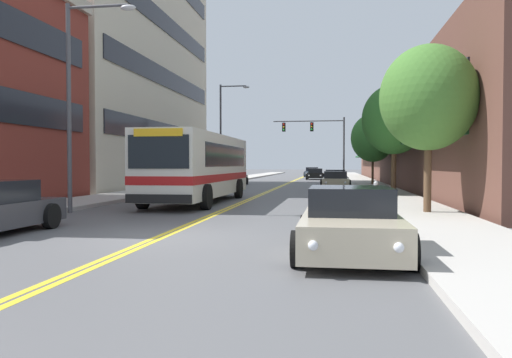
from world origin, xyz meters
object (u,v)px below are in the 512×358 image
object	(u,v)px
car_champagne_parked_right_foreground	(351,224)
fire_hydrant	(376,191)
street_lamp_left_near	(79,87)
street_tree_right_mid	(394,120)
car_navy_parked_right_far	(335,178)
street_tree_right_far	(373,138)
car_black_moving_second	(315,174)
street_tree_right_near	(428,98)
car_beige_parked_right_mid	(335,180)
car_charcoal_parked_left_mid	(233,178)
street_lamp_left_far	(225,126)
city_bus	(200,165)
car_slate_blue_moving_lead	(312,172)
traffic_signal_mast	(319,135)
car_red_parked_left_far	(207,182)

from	to	relation	value
car_champagne_parked_right_foreground	fire_hydrant	size ratio (longest dim) A/B	4.92
street_lamp_left_near	street_tree_right_mid	world-z (taller)	street_lamp_left_near
car_navy_parked_right_far	street_tree_right_far	world-z (taller)	street_tree_right_far
car_black_moving_second	street_tree_right_near	world-z (taller)	street_tree_right_near
car_beige_parked_right_mid	car_navy_parked_right_far	bearing A→B (deg)	89.71
car_charcoal_parked_left_mid	street_lamp_left_far	size ratio (longest dim) A/B	0.49
car_champagne_parked_right_foreground	city_bus	bearing A→B (deg)	116.97
street_tree_right_far	car_slate_blue_moving_lead	bearing A→B (deg)	101.35
car_charcoal_parked_left_mid	car_champagne_parked_right_foreground	bearing A→B (deg)	-74.67
traffic_signal_mast	fire_hydrant	xyz separation A→B (m)	(3.25, -29.46, -4.12)
car_charcoal_parked_left_mid	car_slate_blue_moving_lead	world-z (taller)	car_slate_blue_moving_lead
street_tree_right_mid	fire_hydrant	world-z (taller)	street_tree_right_mid
car_navy_parked_right_far	car_slate_blue_moving_lead	bearing A→B (deg)	96.53
street_lamp_left_near	street_lamp_left_far	bearing A→B (deg)	90.12
city_bus	street_lamp_left_near	world-z (taller)	street_lamp_left_near
car_red_parked_left_far	street_tree_right_mid	size ratio (longest dim) A/B	0.78
car_slate_blue_moving_lead	street_tree_right_mid	distance (m)	43.97
car_slate_blue_moving_lead	car_black_moving_second	distance (m)	13.32
car_black_moving_second	traffic_signal_mast	xyz separation A→B (m)	(0.59, -6.57, 4.12)
fire_hydrant	car_beige_parked_right_mid	bearing A→B (deg)	96.27
car_red_parked_left_far	car_navy_parked_right_far	distance (m)	14.28
car_red_parked_left_far	car_navy_parked_right_far	xyz separation A→B (m)	(8.59, 11.40, 0.02)
street_tree_right_mid	fire_hydrant	bearing A→B (deg)	-103.54
car_beige_parked_right_mid	street_lamp_left_far	world-z (taller)	street_lamp_left_far
car_red_parked_left_far	car_black_moving_second	xyz separation A→B (m)	(6.38, 25.59, 0.02)
street_lamp_left_near	street_lamp_left_far	distance (m)	24.54
city_bus	car_red_parked_left_far	distance (m)	10.38
street_lamp_left_far	street_tree_right_mid	size ratio (longest dim) A/B	1.43
street_lamp_left_far	car_charcoal_parked_left_mid	bearing A→B (deg)	23.94
car_navy_parked_right_far	street_tree_right_mid	xyz separation A→B (m)	(3.05, -15.91, 3.59)
car_red_parked_left_far	street_tree_right_mid	xyz separation A→B (m)	(11.64, -4.51, 3.61)
car_red_parked_left_far	car_champagne_parked_right_foreground	world-z (taller)	car_champagne_parked_right_foreground
city_bus	street_tree_right_mid	bearing A→B (deg)	30.62
traffic_signal_mast	street_tree_right_mid	size ratio (longest dim) A/B	1.23
car_champagne_parked_right_foreground	street_lamp_left_far	distance (m)	33.19
street_tree_right_far	traffic_signal_mast	bearing A→B (deg)	113.57
street_tree_right_near	city_bus	bearing A→B (deg)	151.45
street_lamp_left_far	fire_hydrant	size ratio (longest dim) A/B	9.68
car_charcoal_parked_left_mid	fire_hydrant	size ratio (longest dim) A/B	4.74
city_bus	car_slate_blue_moving_lead	xyz separation A→B (m)	(3.18, 48.94, -1.12)
car_champagne_parked_right_foreground	fire_hydrant	distance (m)	12.38
car_beige_parked_right_mid	street_lamp_left_far	bearing A→B (deg)	155.58
car_black_moving_second	traffic_signal_mast	world-z (taller)	traffic_signal_mast
car_charcoal_parked_left_mid	car_slate_blue_moving_lead	size ratio (longest dim) A/B	0.89
car_slate_blue_moving_lead	street_lamp_left_near	size ratio (longest dim) A/B	0.62
traffic_signal_mast	street_lamp_left_far	distance (m)	12.78
traffic_signal_mast	street_lamp_left_near	xyz separation A→B (m)	(-7.61, -34.76, -0.18)
car_champagne_parked_right_foreground	street_tree_right_far	world-z (taller)	street_tree_right_far
car_slate_blue_moving_lead	street_tree_right_far	distance (m)	31.11
car_slate_blue_moving_lead	car_black_moving_second	size ratio (longest dim) A/B	1.13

